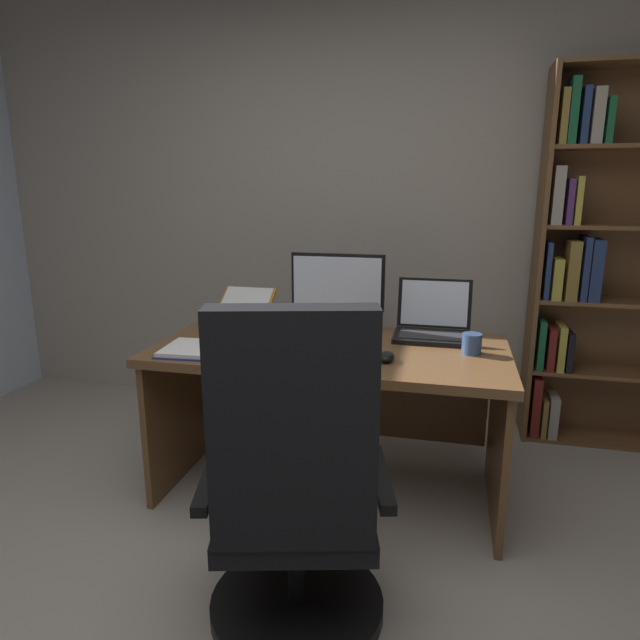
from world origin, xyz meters
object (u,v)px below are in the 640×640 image
(monitor, at_px, (337,293))
(laptop, at_px, (433,325))
(desk, at_px, (333,381))
(reading_stand_with_book, at_px, (244,307))
(computer_mouse, at_px, (387,357))
(open_binder, at_px, (221,350))
(coffee_mug, at_px, (472,344))
(keyboard, at_px, (317,354))
(bookshelf, at_px, (607,265))
(office_chair, at_px, (295,503))
(notepad, at_px, (281,343))
(pen, at_px, (285,341))

(monitor, distance_m, laptop, 0.49)
(desk, xyz_separation_m, reading_stand_with_book, (-0.54, 0.25, 0.28))
(desk, relative_size, computer_mouse, 15.32)
(reading_stand_with_book, bearing_deg, open_binder, -80.09)
(coffee_mug, bearing_deg, laptop, 125.62)
(keyboard, distance_m, computer_mouse, 0.30)
(bookshelf, height_order, office_chair, bookshelf)
(office_chair, relative_size, notepad, 5.38)
(office_chair, bearing_deg, desk, 80.46)
(computer_mouse, distance_m, notepad, 0.53)
(bookshelf, bearing_deg, office_chair, -125.25)
(notepad, height_order, coffee_mug, coffee_mug)
(computer_mouse, height_order, open_binder, computer_mouse)
(reading_stand_with_book, bearing_deg, laptop, -3.17)
(computer_mouse, bearing_deg, monitor, 124.86)
(computer_mouse, bearing_deg, desk, 138.97)
(open_binder, distance_m, pen, 0.30)
(laptop, relative_size, open_binder, 0.67)
(coffee_mug, bearing_deg, pen, -176.85)
(bookshelf, relative_size, open_binder, 3.84)
(keyboard, bearing_deg, open_binder, -173.24)
(reading_stand_with_book, xyz_separation_m, coffee_mug, (1.16, -0.30, -0.04))
(computer_mouse, bearing_deg, coffee_mug, 28.95)
(open_binder, xyz_separation_m, notepad, (0.21, 0.20, -0.01))
(laptop, height_order, pen, laptop)
(open_binder, bearing_deg, office_chair, -55.92)
(desk, xyz_separation_m, office_chair, (0.08, -0.96, -0.05))
(office_chair, distance_m, pen, 0.96)
(open_binder, bearing_deg, bookshelf, 27.85)
(bookshelf, distance_m, laptop, 1.12)
(bookshelf, bearing_deg, computer_mouse, -135.18)
(desk, bearing_deg, open_binder, -146.91)
(office_chair, xyz_separation_m, monitor, (-0.11, 1.15, 0.44))
(reading_stand_with_book, bearing_deg, keyboard, -43.65)
(keyboard, bearing_deg, reading_stand_with_book, 136.35)
(computer_mouse, bearing_deg, office_chair, -104.98)
(open_binder, bearing_deg, desk, 29.11)
(monitor, bearing_deg, laptop, 0.89)
(office_chair, relative_size, open_binder, 2.12)
(bookshelf, distance_m, notepad, 1.85)
(office_chair, relative_size, keyboard, 2.69)
(keyboard, height_order, reading_stand_with_book, reading_stand_with_book)
(laptop, xyz_separation_m, open_binder, (-0.89, -0.49, -0.04))
(bookshelf, xyz_separation_m, laptop, (-0.90, -0.62, -0.24))
(bookshelf, bearing_deg, keyboard, -142.20)
(monitor, height_order, reading_stand_with_book, monitor)
(office_chair, height_order, keyboard, office_chair)
(monitor, relative_size, laptop, 1.30)
(bookshelf, bearing_deg, notepad, -149.87)
(monitor, relative_size, keyboard, 1.11)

